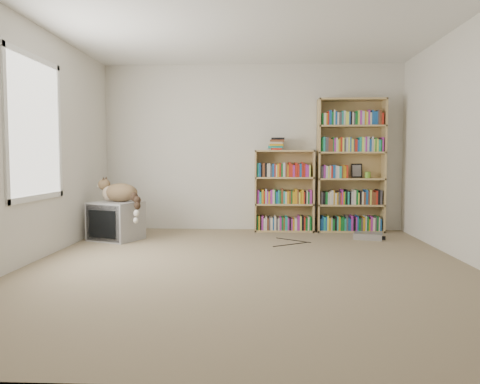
{
  "coord_description": "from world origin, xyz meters",
  "views": [
    {
      "loc": [
        0.12,
        -4.63,
        1.07
      ],
      "look_at": [
        -0.13,
        1.0,
        0.68
      ],
      "focal_mm": 35.0,
      "sensor_mm": 36.0,
      "label": 1
    }
  ],
  "objects_px": {
    "cat": "(123,195)",
    "bookcase_short": "(284,194)",
    "crt_tv": "(116,221)",
    "bookcase_tall": "(350,169)",
    "dvd_player": "(368,236)"
  },
  "relations": [
    {
      "from": "cat",
      "to": "bookcase_short",
      "type": "distance_m",
      "value": 2.36
    },
    {
      "from": "crt_tv",
      "to": "cat",
      "type": "bearing_deg",
      "value": 10.45
    },
    {
      "from": "bookcase_tall",
      "to": "dvd_player",
      "type": "height_order",
      "value": "bookcase_tall"
    },
    {
      "from": "crt_tv",
      "to": "bookcase_short",
      "type": "distance_m",
      "value": 2.46
    },
    {
      "from": "dvd_player",
      "to": "bookcase_tall",
      "type": "bearing_deg",
      "value": 116.72
    },
    {
      "from": "dvd_player",
      "to": "cat",
      "type": "bearing_deg",
      "value": -159.36
    },
    {
      "from": "bookcase_short",
      "to": "crt_tv",
      "type": "bearing_deg",
      "value": -158.66
    },
    {
      "from": "bookcase_tall",
      "to": "dvd_player",
      "type": "bearing_deg",
      "value": -79.98
    },
    {
      "from": "bookcase_tall",
      "to": "bookcase_short",
      "type": "distance_m",
      "value": 1.05
    },
    {
      "from": "bookcase_tall",
      "to": "dvd_player",
      "type": "xyz_separation_m",
      "value": [
        0.12,
        -0.68,
        -0.88
      ]
    },
    {
      "from": "cat",
      "to": "dvd_player",
      "type": "relative_size",
      "value": 1.81
    },
    {
      "from": "bookcase_short",
      "to": "dvd_player",
      "type": "bearing_deg",
      "value": -31.89
    },
    {
      "from": "cat",
      "to": "bookcase_tall",
      "type": "xyz_separation_m",
      "value": [
        3.15,
        0.91,
        0.32
      ]
    },
    {
      "from": "cat",
      "to": "bookcase_short",
      "type": "relative_size",
      "value": 0.55
    },
    {
      "from": "bookcase_tall",
      "to": "bookcase_short",
      "type": "height_order",
      "value": "bookcase_tall"
    }
  ]
}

